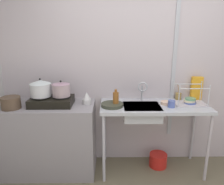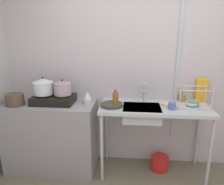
# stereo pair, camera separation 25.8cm
# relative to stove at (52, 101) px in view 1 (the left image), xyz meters

# --- Properties ---
(wall_back) EXTENTS (4.54, 0.10, 2.53)m
(wall_back) POSITION_rel_stove_xyz_m (1.16, 0.33, 0.30)
(wall_back) COLOR #BAB1B6
(wall_back) RESTS_ON ground
(wall_metal_strip) EXTENTS (0.05, 0.01, 2.03)m
(wall_metal_strip) POSITION_rel_stove_xyz_m (1.55, 0.27, 0.43)
(wall_metal_strip) COLOR #ACB2B8
(counter_concrete) EXTENTS (1.15, 0.56, 0.91)m
(counter_concrete) POSITION_rel_stove_xyz_m (-0.06, 0.00, -0.51)
(counter_concrete) COLOR gray
(counter_concrete) RESTS_ON ground
(counter_sink) EXTENTS (1.33, 0.56, 0.91)m
(counter_sink) POSITION_rel_stove_xyz_m (1.26, 0.00, -0.13)
(counter_sink) COLOR #ACB2B8
(counter_sink) RESTS_ON ground
(stove) EXTENTS (0.51, 0.34, 0.12)m
(stove) POSITION_rel_stove_xyz_m (0.00, 0.00, 0.00)
(stove) COLOR black
(stove) RESTS_ON counter_concrete
(pot_on_left_burner) EXTENTS (0.25, 0.25, 0.22)m
(pot_on_left_burner) POSITION_rel_stove_xyz_m (-0.12, 0.00, 0.16)
(pot_on_left_burner) COLOR silver
(pot_on_left_burner) RESTS_ON stove
(pot_on_right_burner) EXTENTS (0.22, 0.22, 0.20)m
(pot_on_right_burner) POSITION_rel_stove_xyz_m (0.12, 0.00, 0.15)
(pot_on_right_burner) COLOR #A69297
(pot_on_right_burner) RESTS_ON stove
(pot_beside_stove) EXTENTS (0.22, 0.22, 0.14)m
(pot_beside_stove) POSITION_rel_stove_xyz_m (-0.45, -0.12, 0.02)
(pot_beside_stove) COLOR #4E3D2E
(pot_beside_stove) RESTS_ON counter_concrete
(percolator) EXTENTS (0.11, 0.11, 0.15)m
(percolator) POSITION_rel_stove_xyz_m (0.42, 0.04, 0.02)
(percolator) COLOR silver
(percolator) RESTS_ON counter_concrete
(sink_basin) EXTENTS (0.45, 0.37, 0.16)m
(sink_basin) POSITION_rel_stove_xyz_m (1.10, -0.04, -0.13)
(sink_basin) COLOR #ACB2B8
(sink_basin) RESTS_ON counter_sink
(faucet) EXTENTS (0.13, 0.07, 0.26)m
(faucet) POSITION_rel_stove_xyz_m (1.13, 0.13, 0.12)
(faucet) COLOR #ACB2B8
(faucet) RESTS_ON counter_sink
(frying_pan) EXTENTS (0.27, 0.27, 0.04)m
(frying_pan) POSITION_rel_stove_xyz_m (0.74, -0.06, -0.03)
(frying_pan) COLOR #353A2B
(frying_pan) RESTS_ON counter_sink
(dish_rack) EXTENTS (0.38, 0.26, 0.27)m
(dish_rack) POSITION_rel_stove_xyz_m (1.71, 0.02, -0.01)
(dish_rack) COLOR #B5BBBC
(dish_rack) RESTS_ON counter_sink
(cup_by_rack) EXTENTS (0.08, 0.08, 0.08)m
(cup_by_rack) POSITION_rel_stove_xyz_m (1.45, -0.10, -0.01)
(cup_by_rack) COLOR #5165AC
(cup_by_rack) RESTS_ON counter_sink
(small_bowl_on_drainboard) EXTENTS (0.13, 0.13, 0.04)m
(small_bowl_on_drainboard) POSITION_rel_stove_xyz_m (1.42, 0.02, -0.03)
(small_bowl_on_drainboard) COLOR beige
(small_bowl_on_drainboard) RESTS_ON counter_sink
(bottle_by_sink) EXTENTS (0.07, 0.07, 0.21)m
(bottle_by_sink) POSITION_rel_stove_xyz_m (0.78, -0.05, 0.04)
(bottle_by_sink) COLOR brown
(bottle_by_sink) RESTS_ON counter_sink
(cereal_box) EXTENTS (0.14, 0.08, 0.31)m
(cereal_box) POSITION_rel_stove_xyz_m (1.86, 0.23, 0.10)
(cereal_box) COLOR gold
(cereal_box) RESTS_ON counter_sink
(utensil_jar) EXTENTS (0.08, 0.08, 0.21)m
(utensil_jar) POSITION_rel_stove_xyz_m (1.63, 0.22, -0.01)
(utensil_jar) COLOR olive
(utensil_jar) RESTS_ON counter_sink
(bucket_on_floor) EXTENTS (0.24, 0.24, 0.18)m
(bucket_on_floor) POSITION_rel_stove_xyz_m (1.37, 0.06, -0.88)
(bucket_on_floor) COLOR red
(bucket_on_floor) RESTS_ON ground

